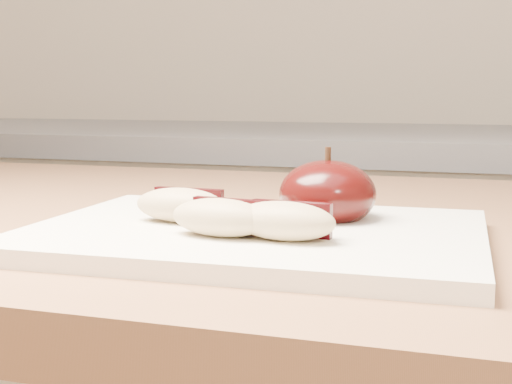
% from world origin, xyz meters
% --- Properties ---
extents(back_cabinet, '(2.40, 0.62, 0.94)m').
position_xyz_m(back_cabinet, '(0.00, 1.20, 0.47)').
color(back_cabinet, silver).
rests_on(back_cabinet, ground).
extents(cutting_board, '(0.33, 0.25, 0.01)m').
position_xyz_m(cutting_board, '(0.02, 0.37, 0.91)').
color(cutting_board, white).
rests_on(cutting_board, island_counter).
extents(apple_half, '(0.08, 0.08, 0.06)m').
position_xyz_m(apple_half, '(0.06, 0.42, 0.93)').
color(apple_half, black).
rests_on(apple_half, cutting_board).
extents(apple_wedge_a, '(0.07, 0.04, 0.03)m').
position_xyz_m(apple_wedge_a, '(-0.04, 0.37, 0.93)').
color(apple_wedge_a, tan).
rests_on(apple_wedge_a, cutting_board).
extents(apple_wedge_b, '(0.07, 0.04, 0.03)m').
position_xyz_m(apple_wedge_b, '(0.01, 0.33, 0.93)').
color(apple_wedge_b, tan).
rests_on(apple_wedge_b, cutting_board).
extents(apple_wedge_c, '(0.07, 0.04, 0.03)m').
position_xyz_m(apple_wedge_c, '(0.05, 0.33, 0.93)').
color(apple_wedge_c, tan).
rests_on(apple_wedge_c, cutting_board).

